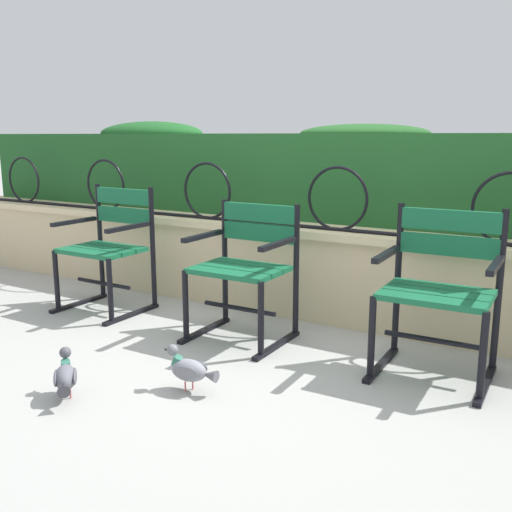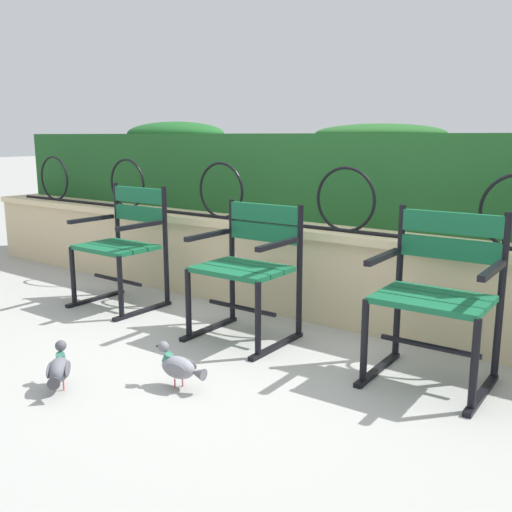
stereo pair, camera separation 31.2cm
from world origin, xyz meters
name	(u,v)px [view 2 (the right image)]	position (x,y,z in m)	size (l,w,h in m)	color
ground_plane	(250,350)	(0.00, 0.00, 0.00)	(60.00, 60.00, 0.00)	#9E9E99
stone_wall	(322,272)	(0.00, 0.82, 0.31)	(7.27, 0.41, 0.62)	#C6B289
iron_arch_fence	(284,200)	(-0.27, 0.74, 0.80)	(6.74, 0.02, 0.42)	black
hedge_row	(358,173)	(-0.01, 1.33, 0.96)	(7.13, 0.68, 0.74)	#1E5123
park_chair_left	(124,242)	(-1.31, 0.21, 0.46)	(0.56, 0.52, 0.87)	#145B38
park_chair_centre	(249,265)	(-0.16, 0.20, 0.45)	(0.57, 0.53, 0.82)	#145B38
park_chair_right	(438,292)	(0.99, 0.25, 0.46)	(0.58, 0.54, 0.86)	#145B38
pigeon_near_chairs	(179,366)	(0.03, -0.61, 0.11)	(0.29, 0.12, 0.22)	gray
pigeon_far_side	(59,369)	(-0.42, -0.98, 0.11)	(0.24, 0.23, 0.22)	#5B5B66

